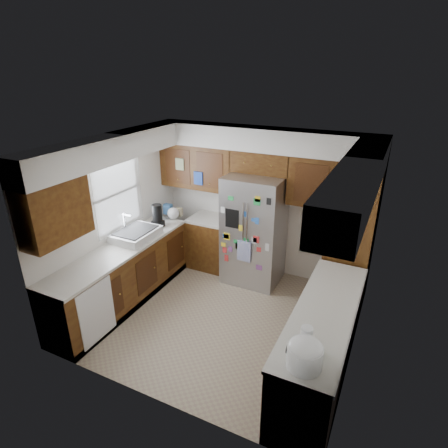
% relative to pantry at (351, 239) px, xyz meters
% --- Properties ---
extents(floor, '(3.60, 3.60, 0.00)m').
position_rel_pantry_xyz_m(floor, '(-1.50, -1.15, -1.07)').
color(floor, tan).
rests_on(floor, ground).
extents(room_shell, '(3.64, 3.24, 2.52)m').
position_rel_pantry_xyz_m(room_shell, '(-1.61, -0.79, 0.75)').
color(room_shell, white).
rests_on(room_shell, ground).
extents(left_counter_run, '(1.36, 3.20, 0.92)m').
position_rel_pantry_xyz_m(left_counter_run, '(-2.86, -1.12, -0.65)').
color(left_counter_run, '#3B1B0B').
rests_on(left_counter_run, ground).
extents(right_counter_run, '(0.63, 2.25, 0.92)m').
position_rel_pantry_xyz_m(right_counter_run, '(0.00, -1.62, -0.65)').
color(right_counter_run, '#3B1B0B').
rests_on(right_counter_run, ground).
extents(pantry, '(0.60, 0.90, 2.15)m').
position_rel_pantry_xyz_m(pantry, '(0.00, 0.00, 0.00)').
color(pantry, '#3B1B0B').
rests_on(pantry, ground).
extents(fridge, '(0.90, 0.79, 1.80)m').
position_rel_pantry_xyz_m(fridge, '(-1.50, 0.05, -0.17)').
color(fridge, '#AFAFB5').
rests_on(fridge, ground).
extents(bridge_cabinet, '(0.96, 0.34, 0.35)m').
position_rel_pantry_xyz_m(bridge_cabinet, '(-1.50, 0.28, 0.90)').
color(bridge_cabinet, '#3B1B0B').
rests_on(bridge_cabinet, fridge).
extents(fridge_top_items, '(0.69, 0.37, 0.28)m').
position_rel_pantry_xyz_m(fridge_top_items, '(-1.60, 0.26, 1.20)').
color(fridge_top_items, '#1053AA').
rests_on(fridge_top_items, bridge_cabinet).
extents(sink_assembly, '(0.52, 0.70, 0.37)m').
position_rel_pantry_xyz_m(sink_assembly, '(-3.00, -1.05, -0.09)').
color(sink_assembly, white).
rests_on(sink_assembly, left_counter_run).
extents(left_counter_clutter, '(0.38, 0.83, 0.38)m').
position_rel_pantry_xyz_m(left_counter_clutter, '(-2.97, -0.32, -0.02)').
color(left_counter_clutter, black).
rests_on(left_counter_clutter, left_counter_run).
extents(rice_cooker, '(0.33, 0.32, 0.28)m').
position_rel_pantry_xyz_m(rice_cooker, '(-0.00, -2.53, -0.01)').
color(rice_cooker, white).
rests_on(rice_cooker, right_counter_run).
extents(paper_towel, '(0.11, 0.11, 0.25)m').
position_rel_pantry_xyz_m(paper_towel, '(-0.04, -2.32, -0.03)').
color(paper_towel, white).
rests_on(paper_towel, right_counter_run).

